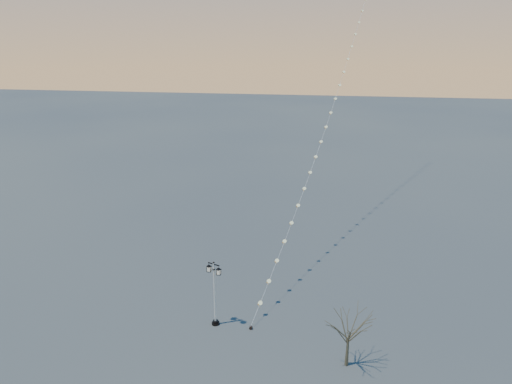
# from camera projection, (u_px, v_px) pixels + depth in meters

# --- Properties ---
(ground) EXTENTS (300.00, 300.00, 0.00)m
(ground) POSITION_uv_depth(u_px,v_px,m) (249.00, 347.00, 30.03)
(ground) COLOR #434543
(ground) RESTS_ON ground
(street_lamp) EXTENTS (1.20, 0.74, 4.98)m
(street_lamp) POSITION_uv_depth(u_px,v_px,m) (215.00, 290.00, 31.55)
(street_lamp) COLOR black
(street_lamp) RESTS_ON ground
(bare_tree) EXTENTS (2.23, 2.23, 3.70)m
(bare_tree) POSITION_uv_depth(u_px,v_px,m) (349.00, 330.00, 27.52)
(bare_tree) COLOR #49402B
(bare_tree) RESTS_ON ground
(kite_train) EXTENTS (10.59, 45.57, 31.73)m
(kite_train) POSITION_uv_depth(u_px,v_px,m) (337.00, 77.00, 47.08)
(kite_train) COLOR black
(kite_train) RESTS_ON ground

